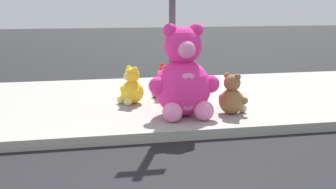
{
  "coord_description": "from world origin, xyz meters",
  "views": [
    {
      "loc": [
        -0.52,
        -2.67,
        1.92
      ],
      "look_at": [
        0.77,
        3.6,
        0.55
      ],
      "focal_mm": 46.44,
      "sensor_mm": 36.0,
      "label": 1
    }
  ],
  "objects_px": {
    "plush_pink_large": "(184,80)",
    "plush_yellow": "(131,89)",
    "plush_brown": "(232,97)",
    "plush_red": "(164,84)",
    "sign_pole": "(172,6)"
  },
  "relations": [
    {
      "from": "plush_pink_large",
      "to": "plush_yellow",
      "type": "xyz_separation_m",
      "value": [
        -0.7,
        1.02,
        -0.31
      ]
    },
    {
      "from": "plush_brown",
      "to": "plush_yellow",
      "type": "bearing_deg",
      "value": 145.4
    },
    {
      "from": "plush_red",
      "to": "plush_yellow",
      "type": "height_order",
      "value": "plush_yellow"
    },
    {
      "from": "plush_brown",
      "to": "plush_pink_large",
      "type": "bearing_deg",
      "value": 178.67
    },
    {
      "from": "plush_pink_large",
      "to": "plush_brown",
      "type": "relative_size",
      "value": 2.18
    },
    {
      "from": "sign_pole",
      "to": "plush_brown",
      "type": "bearing_deg",
      "value": -35.49
    },
    {
      "from": "plush_pink_large",
      "to": "plush_yellow",
      "type": "bearing_deg",
      "value": 124.54
    },
    {
      "from": "plush_pink_large",
      "to": "plush_yellow",
      "type": "relative_size",
      "value": 2.18
    },
    {
      "from": "plush_pink_large",
      "to": "plush_brown",
      "type": "height_order",
      "value": "plush_pink_large"
    },
    {
      "from": "plush_pink_large",
      "to": "plush_red",
      "type": "bearing_deg",
      "value": 91.31
    },
    {
      "from": "plush_yellow",
      "to": "plush_brown",
      "type": "xyz_separation_m",
      "value": [
        1.5,
        -1.04,
        -0.0
      ]
    },
    {
      "from": "plush_red",
      "to": "plush_brown",
      "type": "height_order",
      "value": "plush_brown"
    },
    {
      "from": "sign_pole",
      "to": "plush_yellow",
      "type": "height_order",
      "value": "sign_pole"
    },
    {
      "from": "plush_pink_large",
      "to": "plush_brown",
      "type": "xyz_separation_m",
      "value": [
        0.8,
        -0.02,
        -0.31
      ]
    },
    {
      "from": "plush_yellow",
      "to": "plush_brown",
      "type": "bearing_deg",
      "value": -34.6
    }
  ]
}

